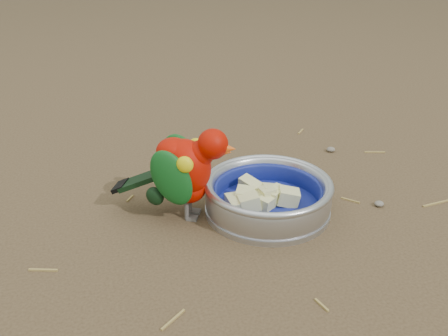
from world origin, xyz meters
name	(u,v)px	position (x,y,z in m)	size (l,w,h in m)	color
ground	(215,249)	(0.00, 0.00, 0.00)	(60.00, 60.00, 0.00)	#4E3C26
food_bowl	(267,207)	(0.12, 0.09, 0.01)	(0.22, 0.22, 0.02)	#B2B2BA
bowl_wall	(268,193)	(0.12, 0.09, 0.04)	(0.22, 0.22, 0.04)	#B2B2BA
fruit_wedges	(268,196)	(0.12, 0.09, 0.03)	(0.13, 0.13, 0.03)	beige
lory_parrot	(185,175)	(-0.02, 0.11, 0.08)	(0.09, 0.20, 0.16)	#AA0C00
ground_debris	(198,227)	(-0.01, 0.06, 0.00)	(0.90, 0.80, 0.01)	#9E8244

